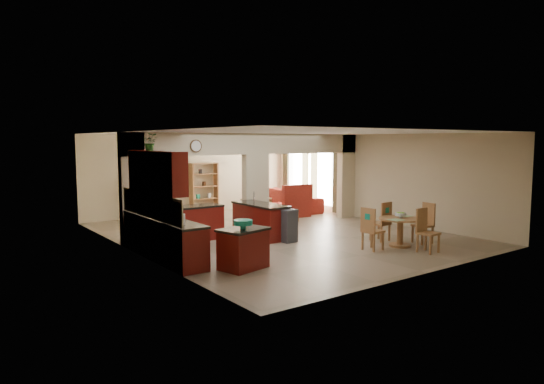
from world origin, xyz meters
TOP-DOWN VIEW (x-y plane):
  - floor at (0.00, 0.00)m, footprint 10.00×10.00m
  - ceiling at (0.00, 0.00)m, footprint 10.00×10.00m
  - wall_back at (0.00, 5.00)m, footprint 8.00×0.00m
  - wall_front at (0.00, -5.00)m, footprint 8.00×0.00m
  - wall_left at (-4.00, 0.00)m, footprint 0.00×10.00m
  - wall_right at (4.00, 0.00)m, footprint 0.00×10.00m
  - partition_left_pier at (-3.70, 1.00)m, footprint 0.60×0.25m
  - partition_center_pier at (0.00, 1.00)m, footprint 0.80×0.25m
  - partition_right_pier at (3.70, 1.00)m, footprint 0.60×0.25m
  - partition_header at (0.00, 1.00)m, footprint 8.00×0.25m
  - kitchen_counter at (-3.26, -0.25)m, footprint 2.52×3.29m
  - upper_cabinets at (-3.82, -0.80)m, footprint 0.35×2.40m
  - peninsula at (-0.60, -0.11)m, footprint 0.70×1.85m
  - wall_clock at (-2.00, 0.85)m, footprint 0.34×0.03m
  - rug at (1.20, 2.10)m, footprint 1.60×1.30m
  - fireplace at (-1.60, 4.83)m, footprint 1.60×0.35m
  - shelving_unit at (0.35, 4.82)m, footprint 1.00×0.32m
  - window_a at (3.97, 2.30)m, footprint 0.02×0.90m
  - window_b at (3.97, 4.00)m, footprint 0.02×0.90m
  - glazed_door at (3.97, 3.15)m, footprint 0.02×0.70m
  - drape_a_left at (3.93, 1.70)m, footprint 0.10×0.28m
  - drape_a_right at (3.93, 2.90)m, footprint 0.10×0.28m
  - drape_b_left at (3.93, 3.40)m, footprint 0.10×0.28m
  - drape_b_right at (3.93, 4.60)m, footprint 0.10×0.28m
  - ceiling_fan at (1.50, 3.00)m, footprint 1.00×1.00m
  - kitchen_island at (-2.74, -2.58)m, footprint 1.09×0.89m
  - teal_bowl at (-2.77, -2.62)m, footprint 0.38×0.38m
  - trash_can at (-0.39, -1.08)m, footprint 0.39×0.33m
  - dining_table at (1.50, -3.10)m, footprint 1.04×1.04m
  - fruit_bowl at (1.50, -3.09)m, footprint 0.27×0.27m
  - sofa at (3.30, 3.41)m, footprint 2.85×1.44m
  - chaise at (2.33, 2.28)m, footprint 1.23×1.06m
  - armchair at (0.98, 2.41)m, footprint 1.08×1.09m
  - ottoman at (1.43, 1.35)m, footprint 0.73×0.73m
  - plant at (-3.82, -0.51)m, footprint 0.42×0.40m
  - chair_north at (1.63, -2.43)m, footprint 0.45×0.45m
  - chair_east at (2.35, -3.20)m, footprint 0.48×0.48m
  - chair_south at (1.49, -3.83)m, footprint 0.44×0.44m
  - chair_west at (0.57, -2.97)m, footprint 0.45×0.44m

SIDE VIEW (x-z plane):
  - floor at x=0.00m, z-range 0.00..0.00m
  - rug at x=1.20m, z-range 0.00..0.01m
  - ottoman at x=1.43m, z-range 0.00..0.41m
  - chaise at x=2.33m, z-range 0.00..0.44m
  - armchair at x=0.98m, z-range 0.00..0.73m
  - trash_can at x=-0.39m, z-range 0.00..0.78m
  - sofa at x=3.30m, z-range 0.00..0.80m
  - kitchen_island at x=-2.74m, z-range 0.00..0.83m
  - peninsula at x=-0.60m, z-range 0.00..0.91m
  - kitchen_counter at x=-3.26m, z-range -0.27..1.20m
  - dining_table at x=1.50m, z-range 0.12..0.83m
  - chair_north at x=1.63m, z-range 0.04..1.07m
  - chair_east at x=2.35m, z-range 0.04..1.07m
  - chair_south at x=1.49m, z-range 0.04..1.07m
  - chair_west at x=0.57m, z-range 0.04..1.07m
  - fireplace at x=-1.60m, z-range 0.01..1.21m
  - fruit_bowl at x=1.50m, z-range 0.71..0.85m
  - shelving_unit at x=0.35m, z-range 0.00..1.80m
  - teal_bowl at x=-2.77m, z-range 0.83..1.01m
  - glazed_door at x=3.97m, z-range 0.00..2.10m
  - partition_center_pier at x=0.00m, z-range 0.00..2.20m
  - drape_a_left at x=3.93m, z-range 0.05..2.35m
  - drape_a_right at x=3.93m, z-range 0.05..2.35m
  - drape_b_left at x=3.93m, z-range 0.05..2.35m
  - drape_b_right at x=3.93m, z-range 0.05..2.35m
  - window_a at x=3.97m, z-range 0.25..2.15m
  - window_b at x=3.97m, z-range 0.25..2.15m
  - partition_left_pier at x=-3.70m, z-range 0.00..2.80m
  - partition_right_pier at x=3.70m, z-range 0.00..2.80m
  - wall_back at x=0.00m, z-range -2.60..5.40m
  - wall_front at x=0.00m, z-range -2.60..5.40m
  - wall_left at x=-4.00m, z-range -3.60..6.40m
  - wall_right at x=4.00m, z-range -3.60..6.40m
  - upper_cabinets at x=-3.82m, z-range 1.47..2.37m
  - wall_clock at x=-2.00m, z-range 2.28..2.62m
  - partition_header at x=0.00m, z-range 2.20..2.80m
  - plant at x=-3.82m, z-range 2.37..2.75m
  - ceiling_fan at x=1.50m, z-range 2.51..2.61m
  - ceiling at x=0.00m, z-range 2.80..2.80m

